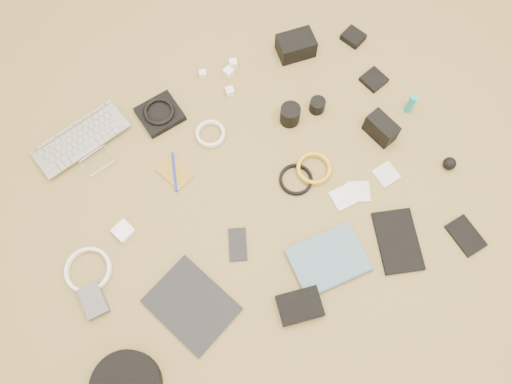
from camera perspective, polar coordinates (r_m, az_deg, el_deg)
name	(u,v)px	position (r m, az deg, el deg)	size (l,w,h in m)	color
laptop	(89,150)	(1.95, -18.55, 4.61)	(0.36, 0.25, 0.03)	silver
headphone_pouch	(160,114)	(1.95, -10.92, 8.74)	(0.15, 0.14, 0.03)	black
headphones	(159,111)	(1.94, -11.04, 9.04)	(0.12, 0.12, 0.01)	black
charger_a	(203,74)	(2.03, -6.11, 13.28)	(0.03, 0.03, 0.03)	white
charger_b	(229,72)	(2.02, -3.15, 13.52)	(0.03, 0.03, 0.03)	white
charger_c	(233,63)	(2.04, -2.62, 14.46)	(0.03, 0.03, 0.03)	white
charger_d	(230,91)	(1.97, -3.02, 11.42)	(0.03, 0.03, 0.03)	white
dslr_camera	(296,46)	(2.06, 4.58, 16.33)	(0.14, 0.10, 0.08)	black
lens_pouch	(353,37)	(2.15, 11.05, 16.99)	(0.07, 0.08, 0.03)	black
notebook_olive	(175,173)	(1.85, -9.28, 2.20)	(0.08, 0.12, 0.01)	olive
pen_blue	(174,172)	(1.84, -9.32, 2.30)	(0.01, 0.01, 0.15)	#1327A2
cable_white_a	(211,135)	(1.89, -5.21, 6.56)	(0.11, 0.11, 0.01)	white
lens_a	(290,115)	(1.89, 3.92, 8.81)	(0.08, 0.08, 0.08)	black
lens_b	(317,105)	(1.94, 7.02, 9.80)	(0.06, 0.06, 0.05)	black
card_reader	(374,80)	(2.06, 13.31, 12.39)	(0.08, 0.08, 0.02)	black
power_brick	(123,231)	(1.80, -14.91, -4.34)	(0.06, 0.06, 0.03)	white
cable_white_b	(89,270)	(1.80, -18.58, -8.48)	(0.16, 0.16, 0.01)	white
cable_black	(296,180)	(1.82, 4.57, 1.37)	(0.12, 0.12, 0.01)	black
cable_yellow	(314,169)	(1.84, 6.59, 2.58)	(0.13, 0.13, 0.01)	gold
flash	(381,128)	(1.91, 14.10, 7.06)	(0.06, 0.12, 0.09)	black
lens_cleaner	(411,104)	(1.99, 17.27, 9.61)	(0.03, 0.03, 0.10)	teal
battery_charger	(94,301)	(1.77, -18.06, -11.74)	(0.07, 0.11, 0.03)	#515155
tablet	(192,305)	(1.71, -7.37, -12.68)	(0.21, 0.27, 0.01)	black
phone	(238,244)	(1.74, -2.10, -6.01)	(0.06, 0.12, 0.01)	black
filter_case_left	(343,198)	(1.81, 9.92, -0.64)	(0.08, 0.08, 0.01)	silver
filter_case_mid	(359,192)	(1.83, 11.65, 0.03)	(0.08, 0.08, 0.01)	silver
filter_case_right	(386,174)	(1.88, 14.65, 1.95)	(0.08, 0.08, 0.01)	silver
air_blower	(449,164)	(1.95, 21.24, 3.05)	(0.05, 0.05, 0.05)	black
drive_case	(300,306)	(1.69, 5.03, -12.84)	(0.14, 0.10, 0.04)	black
paperback	(340,285)	(1.72, 9.63, -10.40)	(0.18, 0.25, 0.02)	#476479
notebook_black_a	(398,241)	(1.80, 15.90, -5.41)	(0.14, 0.22, 0.02)	black
notebook_black_b	(466,236)	(1.89, 22.84, -4.62)	(0.09, 0.13, 0.01)	black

